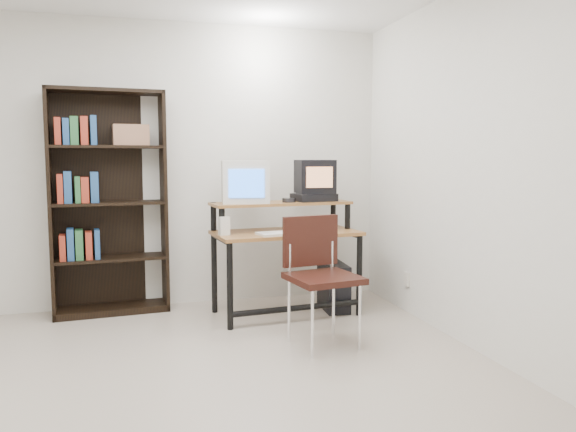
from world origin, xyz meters
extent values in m
cube|color=#BAAC9A|center=(0.00, 0.00, -0.01)|extent=(4.00, 4.00, 0.01)
cube|color=silver|center=(0.00, 2.00, 1.30)|extent=(4.00, 0.01, 2.60)
cube|color=silver|center=(0.00, -2.00, 1.30)|extent=(4.00, 0.01, 2.60)
cube|color=silver|center=(2.00, 0.00, 1.30)|extent=(0.01, 4.00, 2.60)
cube|color=#9B6532|center=(0.94, 1.38, 0.72)|extent=(1.29, 0.73, 0.03)
cube|color=#9B6532|center=(0.93, 1.50, 0.97)|extent=(1.27, 0.49, 0.02)
cylinder|color=black|center=(0.39, 1.06, 0.36)|extent=(0.05, 0.05, 0.72)
cylinder|color=black|center=(1.54, 1.17, 0.36)|extent=(0.05, 0.05, 0.72)
cylinder|color=black|center=(0.34, 1.59, 0.49)|extent=(0.05, 0.05, 0.98)
cylinder|color=black|center=(1.49, 1.70, 0.49)|extent=(0.05, 0.05, 0.98)
cylinder|color=black|center=(0.97, 1.11, 0.12)|extent=(1.16, 0.16, 0.05)
cube|color=silver|center=(0.61, 1.52, 1.16)|extent=(0.44, 0.44, 0.38)
cube|color=#3076FF|center=(0.58, 1.32, 1.16)|extent=(0.30, 0.05, 0.24)
cube|color=black|center=(1.24, 1.52, 1.01)|extent=(0.40, 0.32, 0.08)
cube|color=black|center=(1.26, 1.56, 1.20)|extent=(0.34, 0.33, 0.30)
cube|color=tan|center=(1.25, 1.40, 1.20)|extent=(0.24, 0.02, 0.18)
cylinder|color=#26262B|center=(0.98, 1.45, 0.99)|extent=(0.13, 0.13, 0.05)
cube|color=silver|center=(0.89, 1.20, 0.74)|extent=(0.50, 0.28, 0.03)
cube|color=black|center=(1.26, 1.31, 0.72)|extent=(0.23, 0.19, 0.01)
cube|color=white|center=(1.27, 1.30, 0.74)|extent=(0.11, 0.07, 0.03)
cube|color=silver|center=(0.38, 1.28, 0.80)|extent=(0.09, 0.09, 0.17)
cube|color=black|center=(1.40, 1.42, 0.21)|extent=(0.23, 0.46, 0.42)
cube|color=black|center=(0.98, 0.49, 0.50)|extent=(0.54, 0.54, 0.04)
cube|color=black|center=(0.95, 0.70, 0.75)|extent=(0.45, 0.11, 0.38)
cylinder|color=silver|center=(0.83, 0.27, 0.24)|extent=(0.02, 0.02, 0.48)
cylinder|color=silver|center=(1.20, 0.33, 0.24)|extent=(0.02, 0.02, 0.48)
cylinder|color=silver|center=(0.76, 0.64, 0.24)|extent=(0.02, 0.02, 0.48)
cylinder|color=silver|center=(1.14, 0.71, 0.24)|extent=(0.02, 0.02, 0.48)
cube|color=black|center=(-1.02, 1.79, 0.98)|extent=(0.06, 0.33, 1.95)
cube|color=black|center=(-0.07, 1.87, 0.98)|extent=(0.06, 0.33, 1.95)
cube|color=black|center=(-0.56, 1.98, 0.98)|extent=(0.97, 0.11, 1.95)
cube|color=black|center=(-0.54, 1.83, 1.94)|extent=(1.00, 0.41, 0.03)
cube|color=black|center=(-0.54, 1.83, 0.03)|extent=(1.00, 0.41, 0.06)
cube|color=black|center=(-0.54, 1.83, 0.49)|extent=(0.94, 0.39, 0.02)
cube|color=black|center=(-0.54, 1.83, 0.98)|extent=(0.94, 0.39, 0.02)
cube|color=black|center=(-0.54, 1.83, 1.47)|extent=(0.94, 0.39, 0.02)
cube|color=#885E45|center=(-0.35, 1.85, 1.57)|extent=(0.32, 0.26, 0.18)
cube|color=beige|center=(1.99, 1.15, 0.30)|extent=(0.02, 0.08, 0.12)
camera|label=1|loc=(-0.32, -3.29, 1.38)|focal=35.00mm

